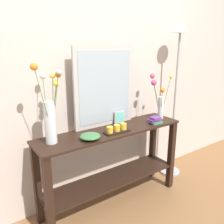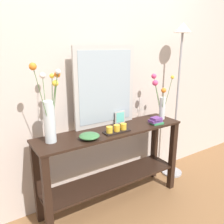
% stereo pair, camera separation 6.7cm
% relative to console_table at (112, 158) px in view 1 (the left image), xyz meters
% --- Properties ---
extents(ground_plane, '(7.00, 6.00, 0.02)m').
position_rel_console_table_xyz_m(ground_plane, '(0.00, 0.00, -0.49)').
color(ground_plane, brown).
extents(wall_back, '(6.40, 0.08, 2.70)m').
position_rel_console_table_xyz_m(wall_back, '(0.00, 0.30, 0.87)').
color(wall_back, beige).
rests_on(wall_back, ground).
extents(console_table, '(1.42, 0.35, 0.77)m').
position_rel_console_table_xyz_m(console_table, '(0.00, 0.00, 0.00)').
color(console_table, black).
rests_on(console_table, ground).
extents(mirror_leaning, '(0.63, 0.03, 0.74)m').
position_rel_console_table_xyz_m(mirror_leaning, '(0.02, 0.15, 0.65)').
color(mirror_leaning, '#B7B2AD').
rests_on(mirror_leaning, console_table).
extents(tall_vase_left, '(0.23, 0.24, 0.63)m').
position_rel_console_table_xyz_m(tall_vase_left, '(-0.56, 0.03, 0.52)').
color(tall_vase_left, silver).
rests_on(tall_vase_left, console_table).
extents(vase_right, '(0.18, 0.19, 0.46)m').
position_rel_console_table_xyz_m(vase_right, '(0.59, -0.00, 0.50)').
color(vase_right, silver).
rests_on(vase_right, console_table).
extents(candle_tray, '(0.24, 0.09, 0.07)m').
position_rel_console_table_xyz_m(candle_tray, '(-0.00, -0.08, 0.31)').
color(candle_tray, black).
rests_on(candle_tray, console_table).
extents(picture_frame_small, '(0.12, 0.01, 0.12)m').
position_rel_console_table_xyz_m(picture_frame_small, '(0.17, 0.11, 0.34)').
color(picture_frame_small, '#B7B2AD').
rests_on(picture_frame_small, console_table).
extents(decorative_bowl, '(0.17, 0.17, 0.05)m').
position_rel_console_table_xyz_m(decorative_bowl, '(-0.28, -0.08, 0.31)').
color(decorative_bowl, '#38703D').
rests_on(decorative_bowl, console_table).
extents(book_stack, '(0.13, 0.10, 0.07)m').
position_rel_console_table_xyz_m(book_stack, '(0.45, -0.10, 0.31)').
color(book_stack, '#388E56').
rests_on(book_stack, console_table).
extents(floor_lamp, '(0.24, 0.24, 1.73)m').
position_rel_console_table_xyz_m(floor_lamp, '(0.91, 0.06, 0.69)').
color(floor_lamp, '#9E9EA3').
rests_on(floor_lamp, ground).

